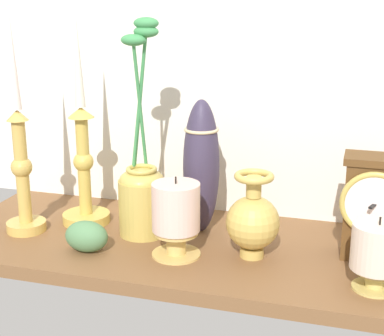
% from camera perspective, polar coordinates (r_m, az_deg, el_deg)
% --- Properties ---
extents(ground_plane, '(1.00, 0.36, 0.02)m').
position_cam_1_polar(ground_plane, '(1.09, 2.26, -7.87)').
color(ground_plane, brown).
extents(back_wall, '(1.20, 0.02, 0.65)m').
position_cam_1_polar(back_wall, '(1.18, 4.72, 10.93)').
color(back_wall, silver).
rests_on(back_wall, ground_plane).
extents(mantel_clock, '(0.11, 0.09, 0.18)m').
position_cam_1_polar(mantel_clock, '(1.05, 16.80, -3.51)').
color(mantel_clock, '#563618').
rests_on(mantel_clock, ground_plane).
extents(candlestick_tall_left, '(0.09, 0.09, 0.40)m').
position_cam_1_polar(candlestick_tall_left, '(1.17, -10.23, 0.45)').
color(candlestick_tall_left, gold).
rests_on(candlestick_tall_left, ground_plane).
extents(candlestick_tall_center, '(0.07, 0.07, 0.41)m').
position_cam_1_polar(candlestick_tall_center, '(1.15, -15.85, 0.43)').
color(candlestick_tall_center, tan).
rests_on(candlestick_tall_center, ground_plane).
extents(brass_vase_bulbous, '(0.09, 0.09, 0.15)m').
position_cam_1_polar(brass_vase_bulbous, '(1.02, 5.78, -4.90)').
color(brass_vase_bulbous, tan).
rests_on(brass_vase_bulbous, ground_plane).
extents(brass_vase_jar, '(0.09, 0.09, 0.40)m').
position_cam_1_polar(brass_vase_jar, '(1.11, -4.73, -1.91)').
color(brass_vase_jar, tan).
rests_on(brass_vase_jar, ground_plane).
extents(pillar_candle_front, '(0.08, 0.08, 0.14)m').
position_cam_1_polar(pillar_candle_front, '(1.02, -1.53, -4.43)').
color(pillar_candle_front, tan).
rests_on(pillar_candle_front, ground_plane).
extents(pillar_candle_near_clock, '(0.08, 0.08, 0.12)m').
position_cam_1_polar(pillar_candle_near_clock, '(0.95, 17.12, -7.60)').
color(pillar_candle_near_clock, tan).
rests_on(pillar_candle_near_clock, ground_plane).
extents(tall_ceramic_vase, '(0.07, 0.07, 0.25)m').
position_cam_1_polar(tall_ceramic_vase, '(1.11, 0.88, 0.16)').
color(tall_ceramic_vase, '#372E46').
rests_on(tall_ceramic_vase, ground_plane).
extents(ivy_sprig, '(0.08, 0.05, 0.06)m').
position_cam_1_polar(ivy_sprig, '(1.07, -9.95, -6.39)').
color(ivy_sprig, '#507D4F').
rests_on(ivy_sprig, ground_plane).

